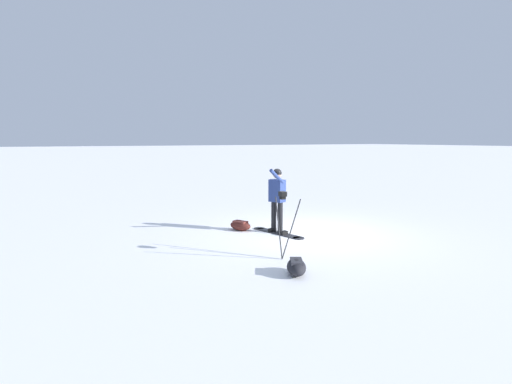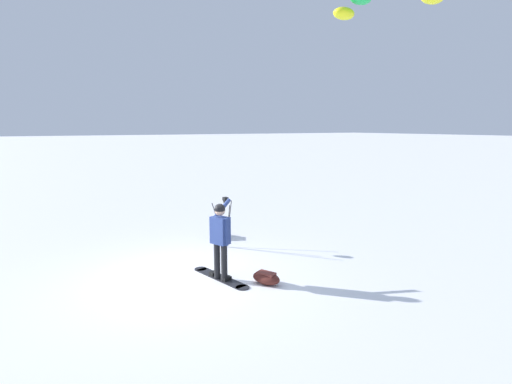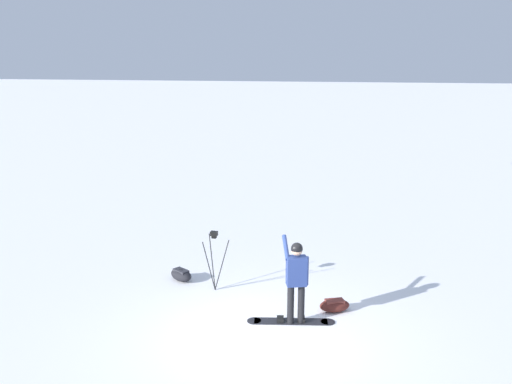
{
  "view_description": "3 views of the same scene",
  "coord_description": "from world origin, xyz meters",
  "px_view_note": "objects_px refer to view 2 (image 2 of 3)",
  "views": [
    {
      "loc": [
        -6.33,
        -8.75,
        2.53
      ],
      "look_at": [
        -1.95,
        -0.63,
        1.32
      ],
      "focal_mm": 28.43,
      "sensor_mm": 36.0,
      "label": 1
    },
    {
      "loc": [
        2.9,
        8.22,
        3.41
      ],
      "look_at": [
        -2.34,
        -0.75,
        1.69
      ],
      "focal_mm": 27.88,
      "sensor_mm": 36.0,
      "label": 2
    },
    {
      "loc": [
        9.45,
        2.36,
        5.23
      ],
      "look_at": [
        -2.88,
        -0.93,
        2.2
      ],
      "focal_mm": 38.09,
      "sensor_mm": 36.0,
      "label": 3
    }
  ],
  "objects_px": {
    "gear_bag_small": "(221,232)",
    "snowboarder": "(221,234)",
    "snowboard": "(220,277)",
    "gear_bag_large": "(266,278)",
    "camera_tripod": "(225,212)"
  },
  "relations": [
    {
      "from": "gear_bag_large",
      "to": "snowboarder",
      "type": "bearing_deg",
      "value": -43.33
    },
    {
      "from": "gear_bag_large",
      "to": "gear_bag_small",
      "type": "bearing_deg",
      "value": -100.71
    },
    {
      "from": "snowboarder",
      "to": "gear_bag_small",
      "type": "relative_size",
      "value": 2.37
    },
    {
      "from": "snowboarder",
      "to": "gear_bag_large",
      "type": "height_order",
      "value": "snowboarder"
    },
    {
      "from": "camera_tripod",
      "to": "gear_bag_large",
      "type": "bearing_deg",
      "value": 81.74
    },
    {
      "from": "gear_bag_large",
      "to": "camera_tripod",
      "type": "bearing_deg",
      "value": -98.26
    },
    {
      "from": "snowboard",
      "to": "gear_bag_small",
      "type": "distance_m",
      "value": 3.38
    },
    {
      "from": "gear_bag_small",
      "to": "snowboarder",
      "type": "bearing_deg",
      "value": 64.81
    },
    {
      "from": "snowboard",
      "to": "gear_bag_large",
      "type": "xyz_separation_m",
      "value": [
        -0.73,
        0.81,
        0.12
      ]
    },
    {
      "from": "snowboarder",
      "to": "gear_bag_large",
      "type": "relative_size",
      "value": 2.37
    },
    {
      "from": "snowboarder",
      "to": "gear_bag_small",
      "type": "distance_m",
      "value": 3.6
    },
    {
      "from": "snowboard",
      "to": "gear_bag_small",
      "type": "height_order",
      "value": "gear_bag_small"
    },
    {
      "from": "gear_bag_large",
      "to": "gear_bag_small",
      "type": "xyz_separation_m",
      "value": [
        -0.73,
        -3.86,
        0.01
      ]
    },
    {
      "from": "snowboarder",
      "to": "camera_tripod",
      "type": "distance_m",
      "value": 2.46
    },
    {
      "from": "camera_tripod",
      "to": "snowboarder",
      "type": "bearing_deg",
      "value": 61.61
    }
  ]
}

